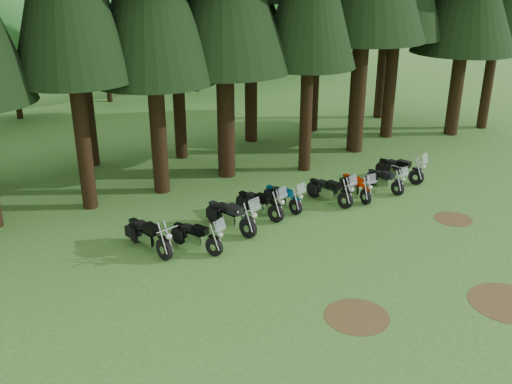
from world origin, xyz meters
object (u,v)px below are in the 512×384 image
Objects in this scene: motorcycle_6 at (356,187)px; motorcycle_0 at (149,237)px; motorcycle_5 at (330,191)px; motorcycle_4 at (283,198)px; motorcycle_1 at (197,237)px; motorcycle_8 at (400,170)px; motorcycle_7 at (385,180)px; motorcycle_2 at (231,217)px; motorcycle_3 at (260,205)px.

motorcycle_0 is at bearing -171.54° from motorcycle_6.
motorcycle_4 is at bearing 152.79° from motorcycle_5.
motorcycle_5 is at bearing -16.29° from motorcycle_1.
motorcycle_5 is at bearing 167.36° from motorcycle_8.
motorcycle_6 is 1.05× the size of motorcycle_7.
motorcycle_5 is at bearing -13.55° from motorcycle_2.
motorcycle_6 is at bearing -15.31° from motorcycle_2.
motorcycle_5 is 1.12× the size of motorcycle_7.
motorcycle_1 is 1.84m from motorcycle_2.
motorcycle_8 is (8.85, -0.02, -0.03)m from motorcycle_2.
motorcycle_6 is (1.25, -0.22, -0.03)m from motorcycle_5.
motorcycle_3 is 3.11m from motorcycle_5.
motorcycle_5 reaches higher than motorcycle_0.
motorcycle_4 is at bearing 167.08° from motorcycle_7.
motorcycle_3 is at bearing 178.80° from motorcycle_4.
motorcycle_7 is (2.82, -0.33, -0.05)m from motorcycle_5.
motorcycle_2 is (1.75, 0.58, 0.06)m from motorcycle_1.
motorcycle_2 is 1.60m from motorcycle_3.
motorcycle_8 reaches higher than motorcycle_1.
motorcycle_7 is 1.49m from motorcycle_8.
motorcycle_0 is at bearing 166.45° from motorcycle_3.
motorcycle_4 is (1.18, 0.08, -0.04)m from motorcycle_3.
motorcycle_4 is at bearing -11.01° from motorcycle_3.
motorcycle_3 is 1.06× the size of motorcycle_6.
motorcycle_8 is (1.42, 0.45, 0.06)m from motorcycle_7.
motorcycle_5 is (4.61, -0.14, -0.04)m from motorcycle_2.
motorcycle_2 is 4.61m from motorcycle_5.
motorcycle_6 is (3.13, -0.84, 0.01)m from motorcycle_4.
motorcycle_4 reaches higher than motorcycle_0.
motorcycle_7 is at bearing -19.56° from motorcycle_1.
motorcycle_5 is at bearing 171.81° from motorcycle_7.
motorcycle_4 is 6.15m from motorcycle_8.
motorcycle_4 reaches higher than motorcycle_7.
motorcycle_0 is 1.05× the size of motorcycle_5.
motorcycle_8 is (4.24, 0.12, 0.00)m from motorcycle_5.
motorcycle_1 is 1.04× the size of motorcycle_7.
motorcycle_7 is (9.17, 0.11, -0.03)m from motorcycle_1.
motorcycle_3 is at bearing 2.60° from motorcycle_2.
motorcycle_2 is (3.08, -0.29, 0.02)m from motorcycle_0.
motorcycle_2 is 2.76m from motorcycle_4.
motorcycle_0 is 1.15× the size of motorcycle_4.
motorcycle_4 is (2.72, 0.48, -0.08)m from motorcycle_2.
motorcycle_1 is at bearing -41.58° from motorcycle_0.
motorcycle_2 is 1.07× the size of motorcycle_8.
motorcycle_6 reaches higher than motorcycle_4.
motorcycle_0 is at bearing 164.27° from motorcycle_8.
motorcycle_8 is at bearing -9.98° from motorcycle_0.
motorcycle_8 is at bearing -9.79° from motorcycle_4.
motorcycle_4 is 4.80m from motorcycle_7.
motorcycle_3 is 0.99× the size of motorcycle_5.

